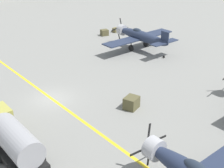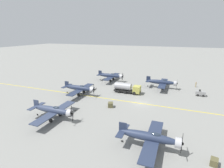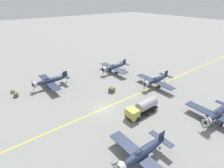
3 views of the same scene
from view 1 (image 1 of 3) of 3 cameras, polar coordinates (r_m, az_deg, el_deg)
The scene contains 7 objects.
ground_plane at distance 32.22m, azimuth -10.89°, elevation -2.72°, with size 400.00×400.00×0.00m, color gray.
taxiway_stripe at distance 32.22m, azimuth -10.89°, elevation -2.72°, with size 0.30×160.00×0.01m, color yellow.
airplane_mid_right at distance 45.21m, azimuth 5.26°, elevation 8.72°, with size 12.00×9.98×3.76m.
fuel_tanker at distance 24.70m, azimuth -18.30°, elevation -9.06°, with size 2.68×8.00×2.98m.
supply_crate_by_tanker at distance 29.82m, azimuth 3.58°, elevation -3.44°, with size 1.41×1.17×1.17m, color brown.
supply_crate_mid_lane at distance 54.11m, azimuth 0.64°, elevation 9.84°, with size 0.90×0.75×0.75m, color brown.
supply_crate_outboard at distance 52.23m, azimuth -1.39°, elevation 9.39°, with size 1.17×0.97×0.97m, color brown.
Camera 1 is at (-13.10, -25.33, 15.00)m, focal length 50.00 mm.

